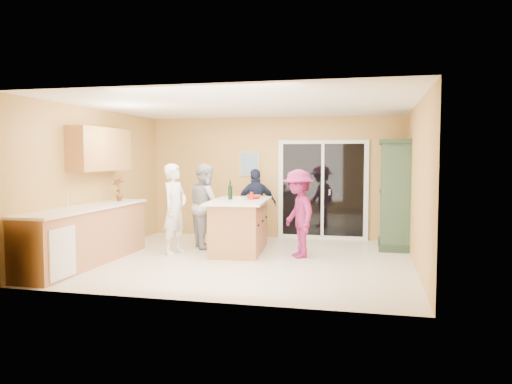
% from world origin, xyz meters
% --- Properties ---
extents(floor, '(5.50, 5.50, 0.00)m').
position_xyz_m(floor, '(0.00, 0.00, 0.00)').
color(floor, beige).
rests_on(floor, ground).
extents(ceiling, '(5.50, 5.00, 0.10)m').
position_xyz_m(ceiling, '(0.00, 0.00, 2.60)').
color(ceiling, white).
rests_on(ceiling, wall_back).
extents(wall_back, '(5.50, 0.10, 2.60)m').
position_xyz_m(wall_back, '(0.00, 2.50, 1.30)').
color(wall_back, '#F1C863').
rests_on(wall_back, ground).
extents(wall_front, '(5.50, 0.10, 2.60)m').
position_xyz_m(wall_front, '(0.00, -2.50, 1.30)').
color(wall_front, '#F1C863').
rests_on(wall_front, ground).
extents(wall_left, '(0.10, 5.00, 2.60)m').
position_xyz_m(wall_left, '(-2.75, 0.00, 1.30)').
color(wall_left, '#F1C863').
rests_on(wall_left, ground).
extents(wall_right, '(0.10, 5.00, 2.60)m').
position_xyz_m(wall_right, '(2.75, 0.00, 1.30)').
color(wall_right, '#F1C863').
rests_on(wall_right, ground).
extents(left_cabinet_run, '(0.65, 3.05, 1.24)m').
position_xyz_m(left_cabinet_run, '(-2.45, -1.05, 0.46)').
color(left_cabinet_run, '#AD6A43').
rests_on(left_cabinet_run, floor).
extents(upper_cabinets, '(0.35, 1.60, 0.75)m').
position_xyz_m(upper_cabinets, '(-2.58, -0.20, 1.88)').
color(upper_cabinets, '#AD6A43').
rests_on(upper_cabinets, wall_left).
extents(sliding_door, '(1.90, 0.07, 2.10)m').
position_xyz_m(sliding_door, '(1.05, 2.46, 1.05)').
color(sliding_door, silver).
rests_on(sliding_door, floor).
extents(framed_picture, '(0.46, 0.04, 0.56)m').
position_xyz_m(framed_picture, '(-0.55, 2.48, 1.60)').
color(framed_picture, tan).
rests_on(framed_picture, wall_back).
extents(kitchen_island, '(1.15, 1.91, 0.96)m').
position_xyz_m(kitchen_island, '(-0.30, 0.70, 0.45)').
color(kitchen_island, '#AD6A43').
rests_on(kitchen_island, floor).
extents(green_hutch, '(0.59, 1.13, 2.07)m').
position_xyz_m(green_hutch, '(2.49, 1.73, 1.01)').
color(green_hutch, '#213625').
rests_on(green_hutch, floor).
extents(woman_white, '(0.50, 0.66, 1.62)m').
position_xyz_m(woman_white, '(-1.38, 0.25, 0.81)').
color(woman_white, silver).
rests_on(woman_white, floor).
extents(woman_grey, '(0.95, 1.00, 1.62)m').
position_xyz_m(woman_grey, '(-1.06, 1.01, 0.81)').
color(woman_grey, '#ABABAD').
rests_on(woman_grey, floor).
extents(woman_navy, '(0.94, 0.75, 1.50)m').
position_xyz_m(woman_navy, '(-0.28, 1.96, 0.75)').
color(woman_navy, '#1C213D').
rests_on(woman_navy, floor).
extents(woman_magenta, '(0.96, 1.14, 1.53)m').
position_xyz_m(woman_magenta, '(0.83, 0.43, 0.76)').
color(woman_magenta, '#841C5B').
rests_on(woman_magenta, floor).
extents(serving_bowl, '(0.32, 0.32, 0.07)m').
position_xyz_m(serving_bowl, '(-0.10, 0.99, 0.99)').
color(serving_bowl, '#B42114').
rests_on(serving_bowl, kitchen_island).
extents(tulip_vase, '(0.26, 0.21, 0.43)m').
position_xyz_m(tulip_vase, '(-2.45, 0.19, 1.16)').
color(tulip_vase, '#9E0F12').
rests_on(tulip_vase, left_cabinet_run).
extents(tumbler_near, '(0.09, 0.09, 0.11)m').
position_xyz_m(tumbler_near, '(-0.07, 0.70, 1.01)').
color(tumbler_near, '#B42114').
rests_on(tumbler_near, kitchen_island).
extents(tumbler_far, '(0.09, 0.09, 0.11)m').
position_xyz_m(tumbler_far, '(-0.20, 1.24, 1.01)').
color(tumbler_far, '#B42114').
rests_on(tumbler_far, kitchen_island).
extents(wine_bottle, '(0.08, 0.08, 0.34)m').
position_xyz_m(wine_bottle, '(-0.48, 0.73, 1.09)').
color(wine_bottle, black).
rests_on(wine_bottle, kitchen_island).
extents(white_plate, '(0.28, 0.28, 0.01)m').
position_xyz_m(white_plate, '(-0.45, 1.15, 0.97)').
color(white_plate, silver).
rests_on(white_plate, kitchen_island).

